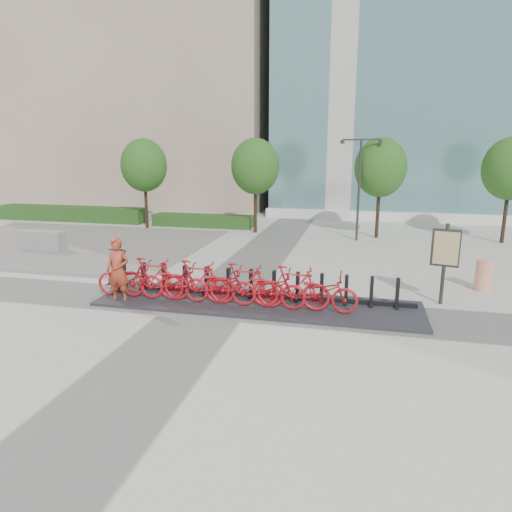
% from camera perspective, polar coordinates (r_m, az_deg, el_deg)
% --- Properties ---
extents(ground, '(120.00, 120.00, 0.00)m').
position_cam_1_polar(ground, '(13.70, -5.54, -6.08)').
color(ground, beige).
extents(tan_building, '(26.00, 16.00, 30.00)m').
position_cam_1_polar(tan_building, '(44.49, -15.97, 26.42)').
color(tan_building, '#B49D8E').
rests_on(tan_building, ground).
extents(gravel_patch, '(14.00, 14.00, 0.00)m').
position_cam_1_polar(gravel_patch, '(24.33, -22.87, 1.51)').
color(gravel_patch, '#68625B').
rests_on(gravel_patch, ground).
extents(hedge_a, '(10.00, 1.40, 0.90)m').
position_cam_1_polar(hedge_a, '(31.78, -22.01, 4.94)').
color(hedge_a, '#1D4511').
rests_on(hedge_a, ground).
extents(hedge_b, '(6.00, 1.20, 0.70)m').
position_cam_1_polar(hedge_b, '(27.36, -6.68, 4.41)').
color(hedge_b, '#1D4511').
rests_on(hedge_b, ground).
extents(tree_0, '(2.60, 2.60, 5.10)m').
position_cam_1_polar(tree_0, '(27.15, -13.82, 10.92)').
color(tree_0, black).
rests_on(tree_0, ground).
extents(tree_1, '(2.60, 2.60, 5.10)m').
position_cam_1_polar(tree_1, '(24.91, -0.09, 11.12)').
color(tree_1, black).
rests_on(tree_1, ground).
extents(tree_2, '(2.60, 2.60, 5.10)m').
position_cam_1_polar(tree_2, '(24.26, 15.30, 10.60)').
color(tree_2, black).
rests_on(tree_2, ground).
extents(tree_3, '(2.60, 2.60, 5.10)m').
position_cam_1_polar(tree_3, '(25.18, 29.25, 9.49)').
color(tree_3, black).
rests_on(tree_3, ground).
extents(streetlamp, '(2.00, 0.20, 5.00)m').
position_cam_1_polar(streetlamp, '(23.27, 12.81, 9.52)').
color(streetlamp, '#242424').
rests_on(streetlamp, ground).
extents(dock_pad, '(9.60, 2.40, 0.08)m').
position_cam_1_polar(dock_pad, '(13.62, 0.08, -5.95)').
color(dock_pad, '#29292E').
rests_on(dock_pad, ground).
extents(dock_rail_posts, '(8.02, 0.50, 0.85)m').
position_cam_1_polar(dock_rail_posts, '(13.90, 0.76, -3.54)').
color(dock_rail_posts, black).
rests_on(dock_rail_posts, dock_pad).
extents(bike_0, '(2.16, 0.75, 1.13)m').
position_cam_1_polar(bike_0, '(14.48, -15.47, -2.75)').
color(bike_0, '#AA121A').
rests_on(bike_0, dock_pad).
extents(bike_1, '(2.10, 0.59, 1.26)m').
position_cam_1_polar(bike_1, '(14.14, -12.92, -2.73)').
color(bike_1, '#AA121A').
rests_on(bike_1, dock_pad).
extents(bike_2, '(2.16, 0.75, 1.13)m').
position_cam_1_polar(bike_2, '(13.86, -10.22, -3.19)').
color(bike_2, '#AA121A').
rests_on(bike_2, dock_pad).
extents(bike_3, '(2.10, 0.59, 1.26)m').
position_cam_1_polar(bike_3, '(13.58, -7.44, -3.16)').
color(bike_3, '#AA121A').
rests_on(bike_3, dock_pad).
extents(bike_4, '(2.16, 0.75, 1.13)m').
position_cam_1_polar(bike_4, '(13.37, -4.53, -3.63)').
color(bike_4, '#AA121A').
rests_on(bike_4, dock_pad).
extents(bike_5, '(2.10, 0.59, 1.26)m').
position_cam_1_polar(bike_5, '(13.16, -1.54, -3.59)').
color(bike_5, '#AA121A').
rests_on(bike_5, dock_pad).
extents(bike_6, '(2.16, 0.75, 1.13)m').
position_cam_1_polar(bike_6, '(13.02, 1.53, -4.06)').
color(bike_6, '#AA121A').
rests_on(bike_6, dock_pad).
extents(bike_7, '(2.10, 0.59, 1.26)m').
position_cam_1_polar(bike_7, '(12.88, 4.68, -4.00)').
color(bike_7, '#AA121A').
rests_on(bike_7, dock_pad).
extents(bike_8, '(2.16, 0.75, 1.13)m').
position_cam_1_polar(bike_8, '(12.82, 7.87, -4.46)').
color(bike_8, '#AA121A').
rests_on(bike_8, dock_pad).
extents(kiosk, '(0.45, 0.39, 1.39)m').
position_cam_1_polar(kiosk, '(15.23, -16.75, -1.66)').
color(kiosk, black).
rests_on(kiosk, dock_pad).
extents(worker_red, '(0.74, 0.50, 1.97)m').
position_cam_1_polar(worker_red, '(14.21, -16.89, -1.74)').
color(worker_red, '#A13A22').
rests_on(worker_red, ground).
extents(construction_barrel, '(0.53, 0.53, 1.01)m').
position_cam_1_polar(construction_barrel, '(16.60, 26.59, -2.17)').
color(construction_barrel, orange).
rests_on(construction_barrel, ground).
extents(jersey_barrier, '(2.23, 0.61, 0.86)m').
position_cam_1_polar(jersey_barrier, '(23.15, -25.31, 1.80)').
color(jersey_barrier, '#9D9D9D').
rests_on(jersey_barrier, ground).
extents(map_sign, '(0.80, 0.28, 2.43)m').
position_cam_1_polar(map_sign, '(14.38, 22.60, 0.53)').
color(map_sign, '#242424').
rests_on(map_sign, ground).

